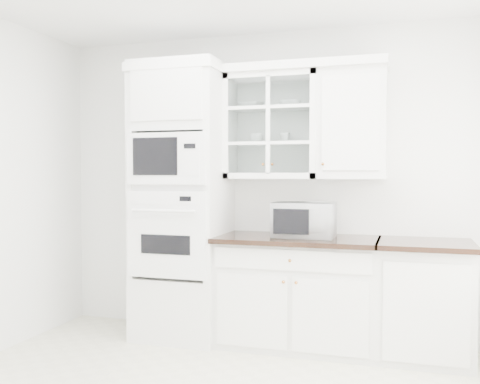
% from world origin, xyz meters
% --- Properties ---
extents(room_shell, '(4.00, 3.50, 2.70)m').
position_xyz_m(room_shell, '(0.00, 0.43, 1.78)').
color(room_shell, white).
rests_on(room_shell, ground).
extents(oven_column, '(0.76, 0.68, 2.40)m').
position_xyz_m(oven_column, '(-0.75, 1.42, 1.20)').
color(oven_column, white).
rests_on(oven_column, ground).
extents(base_cabinet_run, '(1.32, 0.67, 0.92)m').
position_xyz_m(base_cabinet_run, '(0.28, 1.45, 0.46)').
color(base_cabinet_run, white).
rests_on(base_cabinet_run, ground).
extents(extra_base_cabinet, '(0.72, 0.67, 0.92)m').
position_xyz_m(extra_base_cabinet, '(1.28, 1.45, 0.46)').
color(extra_base_cabinet, white).
rests_on(extra_base_cabinet, ground).
extents(upper_cabinet_glass, '(0.80, 0.33, 0.90)m').
position_xyz_m(upper_cabinet_glass, '(0.03, 1.58, 1.85)').
color(upper_cabinet_glass, white).
rests_on(upper_cabinet_glass, room_shell).
extents(upper_cabinet_solid, '(0.55, 0.33, 0.90)m').
position_xyz_m(upper_cabinet_solid, '(0.71, 1.58, 1.85)').
color(upper_cabinet_solid, white).
rests_on(upper_cabinet_solid, room_shell).
extents(crown_molding, '(2.14, 0.38, 0.07)m').
position_xyz_m(crown_molding, '(-0.07, 1.56, 2.33)').
color(crown_molding, white).
rests_on(crown_molding, room_shell).
extents(countertop_microwave, '(0.50, 0.42, 0.29)m').
position_xyz_m(countertop_microwave, '(0.34, 1.43, 1.06)').
color(countertop_microwave, white).
rests_on(countertop_microwave, base_cabinet_run).
extents(bowl_a, '(0.22, 0.22, 0.05)m').
position_xyz_m(bowl_a, '(-0.16, 1.58, 2.04)').
color(bowl_a, white).
rests_on(bowl_a, upper_cabinet_glass).
extents(bowl_b, '(0.21, 0.21, 0.06)m').
position_xyz_m(bowl_b, '(0.18, 1.60, 2.04)').
color(bowl_b, white).
rests_on(bowl_b, upper_cabinet_glass).
extents(cup_a, '(0.12, 0.12, 0.08)m').
position_xyz_m(cup_a, '(-0.12, 1.59, 1.75)').
color(cup_a, white).
rests_on(cup_a, upper_cabinet_glass).
extents(cup_b, '(0.09, 0.09, 0.08)m').
position_xyz_m(cup_b, '(0.14, 1.60, 1.75)').
color(cup_b, white).
rests_on(cup_b, upper_cabinet_glass).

